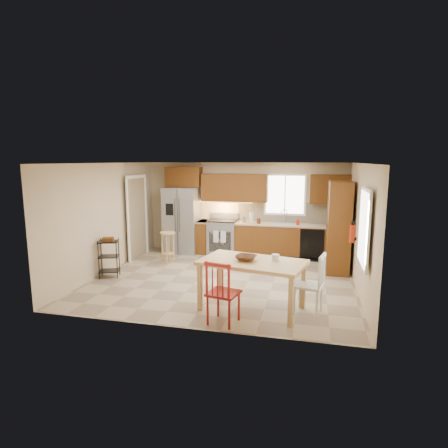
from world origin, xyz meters
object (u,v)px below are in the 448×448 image
fire_extinguisher (352,234)px  chair_white (309,284)px  pantry (339,227)px  chair_red (223,292)px  table_jar (275,259)px  utility_cart (109,258)px  dining_table (252,286)px  bar_stool (168,247)px  soap_bottle (298,221)px  refrigerator (182,220)px  range_stove (223,237)px  table_bowl (246,261)px

fire_extinguisher → chair_white: fire_extinguisher is taller
pantry → chair_red: size_ratio=2.04×
table_jar → utility_cart: bearing=165.5°
dining_table → utility_cart: (-3.36, 1.08, -0.00)m
fire_extinguisher → utility_cart: size_ratio=0.42×
table_jar → utility_cart: (-3.74, 0.97, -0.47)m
pantry → fire_extinguisher: (0.20, -1.05, 0.05)m
fire_extinguisher → bar_stool: bearing=168.5°
soap_bottle → bar_stool: bearing=-161.4°
bar_stool → utility_cart: bearing=-140.6°
chair_white → utility_cart: (-4.31, 1.03, -0.09)m
soap_bottle → utility_cart: (-3.98, -2.53, -0.57)m
dining_table → refrigerator: bearing=137.1°
soap_bottle → bar_stool: (-3.18, -1.07, -0.61)m
fire_extinguisher → bar_stool: (-4.33, 0.88, -0.71)m
utility_cart → dining_table: bearing=-37.2°
refrigerator → dining_table: bearing=-54.8°
range_stove → refrigerator: bearing=-177.0°
range_stove → chair_white: chair_white is taller
refrigerator → table_bowl: size_ratio=5.12×
chair_white → table_jar: 0.69m
table_bowl → bar_stool: bearing=134.0°
range_stove → table_bowl: size_ratio=2.59×
pantry → chair_white: bearing=-103.1°
fire_extinguisher → dining_table: size_ratio=0.21×
bar_stool → table_bowl: bearing=-68.0°
range_stove → utility_cart: 3.26m
table_jar → bar_stool: 3.85m
utility_cart → bar_stool: bearing=42.1°
soap_bottle → chair_red: 4.39m
soap_bottle → range_stove: bearing=177.6°
fire_extinguisher → dining_table: (-1.77, -1.66, -0.67)m
range_stove → bar_stool: range_stove is taller
chair_white → table_jar: size_ratio=6.13×
dining_table → bar_stool: (-2.56, 2.54, -0.04)m
refrigerator → range_stove: bearing=3.0°
refrigerator → table_jar: refrigerator is taller
table_jar → bar_stool: table_jar is taller
fire_extinguisher → bar_stool: fire_extinguisher is taller
chair_red → utility_cart: bearing=162.1°
table_bowl → utility_cart: size_ratio=0.42×
soap_bottle → dining_table: bearing=-99.8°
chair_red → table_bowl: bearing=81.6°
soap_bottle → fire_extinguisher: fire_extinguisher is taller
dining_table → pantry: bearing=71.8°
range_stove → chair_white: (2.36, -3.64, 0.06)m
chair_red → bar_stool: chair_red is taller
pantry → soap_bottle: bearing=136.5°
chair_red → soap_bottle: bearing=89.1°
chair_white → utility_cart: 4.43m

